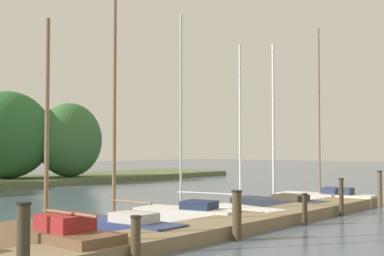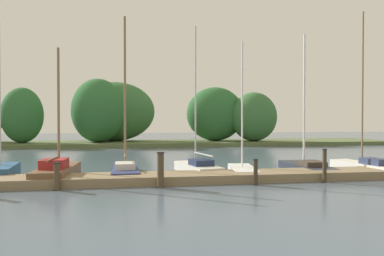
% 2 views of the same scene
% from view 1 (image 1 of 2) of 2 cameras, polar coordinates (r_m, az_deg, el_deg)
% --- Properties ---
extents(dock_pier, '(18.92, 1.80, 0.35)m').
position_cam_1_polar(dock_pier, '(16.67, 4.85, -10.19)').
color(dock_pier, '#847051').
rests_on(dock_pier, ground).
extents(sailboat_1, '(1.35, 4.24, 5.71)m').
position_cam_1_polar(sailboat_1, '(13.45, -15.03, -11.14)').
color(sailboat_1, brown).
rests_on(sailboat_1, ground).
extents(sailboat_2, '(1.31, 4.42, 7.41)m').
position_cam_1_polar(sailboat_2, '(15.75, -7.94, -9.92)').
color(sailboat_2, navy).
rests_on(sailboat_2, ground).
extents(sailboat_3, '(1.97, 3.93, 7.21)m').
position_cam_1_polar(sailboat_3, '(18.49, -0.74, -8.95)').
color(sailboat_3, silver).
rests_on(sailboat_3, ground).
extents(sailboat_4, '(1.54, 3.40, 6.30)m').
position_cam_1_polar(sailboat_4, '(19.47, 5.42, -8.71)').
color(sailboat_4, white).
rests_on(sailboat_4, ground).
extents(sailboat_5, '(1.47, 4.44, 6.96)m').
position_cam_1_polar(sailboat_5, '(22.75, 9.21, -7.64)').
color(sailboat_5, '#232833').
rests_on(sailboat_5, ground).
extents(sailboat_6, '(1.53, 4.56, 8.02)m').
position_cam_1_polar(sailboat_6, '(24.82, 14.03, -7.07)').
color(sailboat_6, silver).
rests_on(sailboat_6, ground).
extents(mooring_piling_0, '(0.27, 0.27, 1.57)m').
position_cam_1_polar(mooring_piling_0, '(9.83, -17.72, -12.13)').
color(mooring_piling_0, '#3D3323').
rests_on(mooring_piling_0, ground).
extents(mooring_piling_1, '(0.25, 0.25, 1.02)m').
position_cam_1_polar(mooring_piling_1, '(11.88, -6.09, -11.79)').
color(mooring_piling_1, '#4C3D28').
rests_on(mooring_piling_1, ground).
extents(mooring_piling_2, '(0.29, 0.29, 1.35)m').
position_cam_1_polar(mooring_piling_2, '(14.65, 4.86, -9.31)').
color(mooring_piling_2, '#4C3D28').
rests_on(mooring_piling_2, ground).
extents(mooring_piling_3, '(0.19, 0.19, 1.03)m').
position_cam_1_polar(mooring_piling_3, '(17.81, 12.05, -8.52)').
color(mooring_piling_3, '#3D3323').
rests_on(mooring_piling_3, ground).
extents(mooring_piling_4, '(0.19, 0.19, 1.39)m').
position_cam_1_polar(mooring_piling_4, '(20.49, 15.78, -7.13)').
color(mooring_piling_4, '#3D3323').
rests_on(mooring_piling_4, ground).
extents(mooring_piling_5, '(0.22, 0.22, 1.55)m').
position_cam_1_polar(mooring_piling_5, '(23.61, 19.56, -6.22)').
color(mooring_piling_5, brown).
rests_on(mooring_piling_5, ground).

